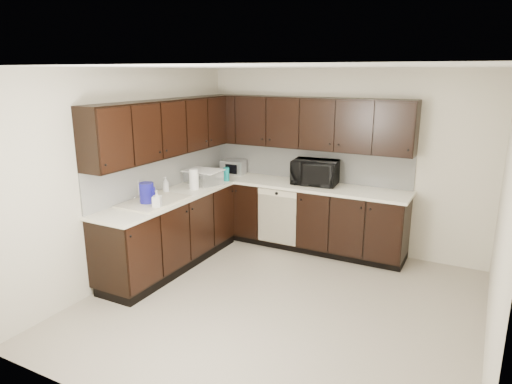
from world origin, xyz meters
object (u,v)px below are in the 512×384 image
Objects in this scene: sink at (153,207)px; toaster_oven at (233,167)px; storage_bin at (203,177)px; microwave at (315,172)px; blue_pitcher at (147,194)px.

sink reaches higher than toaster_oven.
sink is 1.09m from storage_bin.
sink is 1.72× the size of storage_bin.
toaster_oven is at bearing 87.76° from sink.
toaster_oven reaches higher than storage_bin.
microwave is (1.39, 1.76, 0.23)m from sink.
sink is 2.26m from microwave.
blue_pitcher reaches higher than toaster_oven.
microwave is 2.32m from blue_pitcher.
blue_pitcher is at bearing -102.28° from toaster_oven.
storage_bin is 1.83× the size of blue_pitcher.
blue_pitcher is at bearing -133.30° from microwave.
blue_pitcher is (-1.40, -1.85, -0.04)m from microwave.
microwave is at bearing -11.01° from toaster_oven.
toaster_oven is 1.88m from blue_pitcher.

